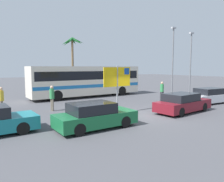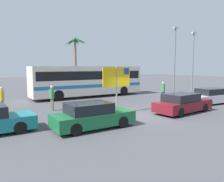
{
  "view_description": "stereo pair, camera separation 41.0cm",
  "coord_description": "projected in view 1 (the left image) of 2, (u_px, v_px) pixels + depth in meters",
  "views": [
    {
      "loc": [
        -9.5,
        -10.51,
        3.11
      ],
      "look_at": [
        -0.28,
        3.21,
        1.3
      ],
      "focal_mm": 35.19,
      "sensor_mm": 36.0,
      "label": 1
    },
    {
      "loc": [
        -9.15,
        -10.74,
        3.11
      ],
      "look_at": [
        -0.28,
        3.21,
        1.3
      ],
      "focal_mm": 35.19,
      "sensor_mm": 36.0,
      "label": 2
    }
  ],
  "objects": [
    {
      "name": "ground",
      "position": [
        143.0,
        115.0,
        14.28
      ],
      "size": [
        120.0,
        120.0,
        0.0
      ],
      "primitive_type": "plane",
      "color": "#4C4C51"
    },
    {
      "name": "bus_front_coach",
      "position": [
        87.0,
        80.0,
        22.88
      ],
      "size": [
        11.85,
        2.48,
        3.17
      ],
      "color": "silver",
      "rests_on": "ground"
    },
    {
      "name": "ferry_sign",
      "position": [
        118.0,
        79.0,
        14.83
      ],
      "size": [
        2.2,
        0.13,
        3.2
      ],
      "rotation": [
        0.0,
        0.0,
        0.03
      ],
      "color": "gray",
      "rests_on": "ground"
    },
    {
      "name": "car_maroon",
      "position": [
        183.0,
        103.0,
        15.12
      ],
      "size": [
        4.62,
        2.09,
        1.32
      ],
      "rotation": [
        0.0,
        0.0,
        0.09
      ],
      "color": "maroon",
      "rests_on": "ground"
    },
    {
      "name": "car_green",
      "position": [
        95.0,
        116.0,
        11.17
      ],
      "size": [
        4.18,
        1.76,
        1.32
      ],
      "rotation": [
        0.0,
        0.0,
        -0.0
      ],
      "color": "#196638",
      "rests_on": "ground"
    },
    {
      "name": "car_white",
      "position": [
        211.0,
        96.0,
        18.86
      ],
      "size": [
        4.68,
        2.04,
        1.32
      ],
      "rotation": [
        0.0,
        0.0,
        -0.09
      ],
      "color": "silver",
      "rests_on": "ground"
    },
    {
      "name": "pedestrian_near_sign",
      "position": [
        52.0,
        96.0,
        15.49
      ],
      "size": [
        0.32,
        0.32,
        1.81
      ],
      "rotation": [
        0.0,
        0.0,
        0.15
      ],
      "color": "#706656",
      "rests_on": "ground"
    },
    {
      "name": "pedestrian_by_bus",
      "position": [
        1.0,
        98.0,
        14.54
      ],
      "size": [
        0.32,
        0.32,
        1.79
      ],
      "rotation": [
        0.0,
        0.0,
        5.92
      ],
      "color": "#706656",
      "rests_on": "ground"
    },
    {
      "name": "pedestrian_crossing_lot",
      "position": [
        162.0,
        90.0,
        20.03
      ],
      "size": [
        0.32,
        0.32,
        1.78
      ],
      "rotation": [
        0.0,
        0.0,
        3.8
      ],
      "color": "#2D2D33",
      "rests_on": "ground"
    },
    {
      "name": "lamp_post_left_side",
      "position": [
        191.0,
        62.0,
        23.29
      ],
      "size": [
        0.56,
        0.2,
        6.72
      ],
      "color": "slate",
      "rests_on": "ground"
    },
    {
      "name": "lamp_post_right_side",
      "position": [
        173.0,
        59.0,
        22.54
      ],
      "size": [
        0.56,
        0.2,
        7.14
      ],
      "color": "slate",
      "rests_on": "ground"
    },
    {
      "name": "palm_tree_seaside",
      "position": [
        72.0,
        47.0,
        32.79
      ],
      "size": [
        3.53,
        3.13,
        7.51
      ],
      "color": "brown",
      "rests_on": "ground"
    }
  ]
}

